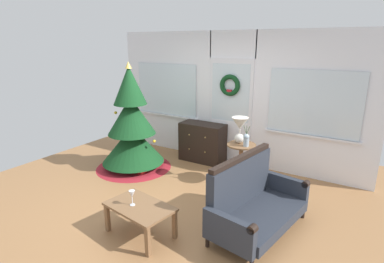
% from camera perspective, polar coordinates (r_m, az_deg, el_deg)
% --- Properties ---
extents(ground_plane, '(6.76, 6.76, 0.00)m').
position_cam_1_polar(ground_plane, '(4.76, -4.10, -13.16)').
color(ground_plane, '#996B42').
extents(back_wall_with_door, '(5.20, 0.19, 2.55)m').
position_cam_1_polar(back_wall_with_door, '(6.05, 7.28, 6.08)').
color(back_wall_with_door, white).
rests_on(back_wall_with_door, ground).
extents(christmas_tree, '(1.43, 1.43, 2.01)m').
position_cam_1_polar(christmas_tree, '(5.88, -11.05, 0.11)').
color(christmas_tree, '#4C331E').
rests_on(christmas_tree, ground).
extents(dresser_cabinet, '(0.90, 0.45, 0.78)m').
position_cam_1_polar(dresser_cabinet, '(6.22, 1.97, -2.01)').
color(dresser_cabinet, black).
rests_on(dresser_cabinet, ground).
extents(settee_sofa, '(0.93, 1.57, 0.96)m').
position_cam_1_polar(settee_sofa, '(4.09, 11.19, -12.64)').
color(settee_sofa, black).
rests_on(settee_sofa, ground).
extents(side_table, '(0.50, 0.48, 0.71)m').
position_cam_1_polar(side_table, '(5.23, 9.06, -4.48)').
color(side_table, brown).
rests_on(side_table, ground).
extents(table_lamp, '(0.28, 0.28, 0.44)m').
position_cam_1_polar(table_lamp, '(5.14, 8.86, 0.91)').
color(table_lamp, silver).
rests_on(table_lamp, side_table).
extents(flower_vase, '(0.11, 0.10, 0.35)m').
position_cam_1_polar(flower_vase, '(5.04, 10.00, -1.44)').
color(flower_vase, '#99ADBC').
rests_on(flower_vase, side_table).
extents(coffee_table, '(0.91, 0.64, 0.40)m').
position_cam_1_polar(coffee_table, '(3.96, -9.64, -14.12)').
color(coffee_table, brown).
rests_on(coffee_table, ground).
extents(wine_glass, '(0.08, 0.08, 0.20)m').
position_cam_1_polar(wine_glass, '(3.89, -11.06, -11.40)').
color(wine_glass, silver).
rests_on(wine_glass, coffee_table).
extents(gift_box, '(0.17, 0.15, 0.17)m').
position_cam_1_polar(gift_box, '(5.75, -9.47, -7.04)').
color(gift_box, red).
rests_on(gift_box, ground).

